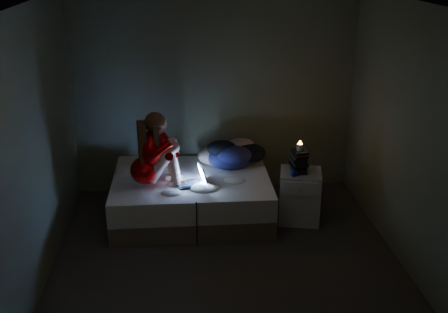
{
  "coord_description": "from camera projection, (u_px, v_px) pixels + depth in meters",
  "views": [
    {
      "loc": [
        -0.42,
        -4.74,
        3.07
      ],
      "look_at": [
        0.05,
        1.0,
        0.8
      ],
      "focal_mm": 42.92,
      "sensor_mm": 36.0,
      "label": 1
    }
  ],
  "objects": [
    {
      "name": "ceiling",
      "position": [
        228.0,
        3.0,
        4.59
      ],
      "size": [
        3.6,
        3.8,
        0.02
      ],
      "primitive_type": "cube",
      "color": "silver",
      "rests_on": "ground"
    },
    {
      "name": "candle",
      "position": [
        300.0,
        147.0,
        6.1
      ],
      "size": [
        0.07,
        0.07,
        0.08
      ],
      "primitive_type": "cylinder",
      "color": "beige",
      "rests_on": "book_stack"
    },
    {
      "name": "clothes_pile",
      "position": [
        230.0,
        153.0,
        6.61
      ],
      "size": [
        0.62,
        0.51,
        0.36
      ],
      "primitive_type": null,
      "rotation": [
        0.0,
        0.0,
        -0.05
      ],
      "color": "#1D1D50",
      "rests_on": "bed"
    },
    {
      "name": "wall_front",
      "position": [
        255.0,
        254.0,
        3.3
      ],
      "size": [
        3.6,
        0.02,
        2.6
      ],
      "primitive_type": "cube",
      "color": "#60665B",
      "rests_on": "ground"
    },
    {
      "name": "nightstand",
      "position": [
        300.0,
        196.0,
        6.32
      ],
      "size": [
        0.55,
        0.5,
        0.63
      ],
      "primitive_type": "cube",
      "rotation": [
        0.0,
        0.0,
        -0.2
      ],
      "color": "silver",
      "rests_on": "ground"
    },
    {
      "name": "laptop",
      "position": [
        190.0,
        175.0,
        6.11
      ],
      "size": [
        0.39,
        0.31,
        0.24
      ],
      "primitive_type": null,
      "rotation": [
        0.0,
        0.0,
        0.22
      ],
      "color": "black",
      "rests_on": "bed"
    },
    {
      "name": "pillow",
      "position": [
        136.0,
        165.0,
        6.54
      ],
      "size": [
        0.43,
        0.31,
        0.13
      ],
      "primitive_type": "cube",
      "color": "silver",
      "rests_on": "bed"
    },
    {
      "name": "blue_orb",
      "position": [
        297.0,
        174.0,
        6.05
      ],
      "size": [
        0.08,
        0.08,
        0.08
      ],
      "primitive_type": "sphere",
      "color": "navy",
      "rests_on": "nightstand"
    },
    {
      "name": "wall_back",
      "position": [
        214.0,
        94.0,
        6.84
      ],
      "size": [
        3.6,
        0.02,
        2.6
      ],
      "primitive_type": "cube",
      "color": "#60665B",
      "rests_on": "ground"
    },
    {
      "name": "wall_right",
      "position": [
        412.0,
        141.0,
        5.21
      ],
      "size": [
        0.02,
        3.8,
        2.6
      ],
      "primitive_type": "cube",
      "color": "#60665B",
      "rests_on": "ground"
    },
    {
      "name": "floor",
      "position": [
        227.0,
        264.0,
        5.55
      ],
      "size": [
        3.6,
        3.8,
        0.02
      ],
      "primitive_type": "cube",
      "color": "#2D2C2A",
      "rests_on": "ground"
    },
    {
      "name": "wall_left",
      "position": [
        32.0,
        152.0,
        4.93
      ],
      "size": [
        0.02,
        3.8,
        2.6
      ],
      "primitive_type": "cube",
      "color": "#60665B",
      "rests_on": "ground"
    },
    {
      "name": "woman",
      "position": [
        144.0,
        150.0,
        5.99
      ],
      "size": [
        0.59,
        0.43,
        0.87
      ],
      "primitive_type": null,
      "rotation": [
        0.0,
        0.0,
        0.16
      ],
      "color": "#A50005",
      "rests_on": "bed"
    },
    {
      "name": "book_stack",
      "position": [
        299.0,
        161.0,
        6.17
      ],
      "size": [
        0.19,
        0.25,
        0.26
      ],
      "primitive_type": null,
      "color": "black",
      "rests_on": "nightstand"
    },
    {
      "name": "phone",
      "position": [
        296.0,
        174.0,
        6.14
      ],
      "size": [
        0.09,
        0.15,
        0.01
      ],
      "primitive_type": "cube",
      "rotation": [
        0.0,
        0.0,
        0.15
      ],
      "color": "black",
      "rests_on": "nightstand"
    },
    {
      "name": "bed",
      "position": [
        192.0,
        196.0,
        6.45
      ],
      "size": [
        1.85,
        1.39,
        0.51
      ],
      "primitive_type": null,
      "color": "silver",
      "rests_on": "ground"
    }
  ]
}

